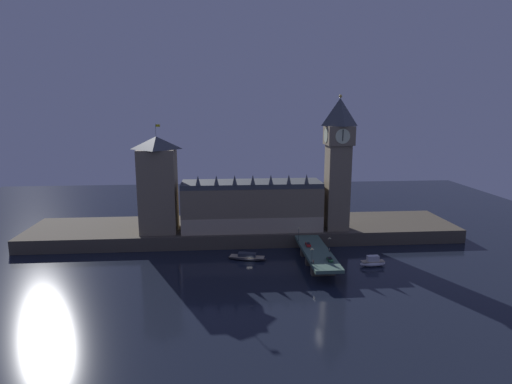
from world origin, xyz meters
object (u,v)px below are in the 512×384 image
street_lamp_near (312,254)px  boat_downstream (373,262)px  victoria_tower (158,184)px  pedestrian_near_rail (313,262)px  pedestrian_mid_walk (329,250)px  street_lamp_mid (329,242)px  car_northbound_lead (308,244)px  boat_upstream (247,257)px  car_southbound_lead (330,259)px  street_lamp_far (299,232)px  clock_tower (338,160)px

street_lamp_near → boat_downstream: bearing=20.4°
victoria_tower → pedestrian_near_rail: victoria_tower is taller
boat_downstream → street_lamp_near: bearing=-159.6°
pedestrian_mid_walk → street_lamp_mid: 3.51m
boat_downstream → victoria_tower: bearing=157.6°
car_northbound_lead → boat_downstream: bearing=-22.4°
victoria_tower → pedestrian_mid_walk: (76.54, -37.18, -23.09)m
victoria_tower → street_lamp_near: size_ratio=8.37×
boat_upstream → boat_downstream: size_ratio=1.61×
victoria_tower → pedestrian_near_rail: bearing=-37.4°
pedestrian_near_rail → car_northbound_lead: bearing=83.7°
car_northbound_lead → boat_downstream: size_ratio=0.41×
street_lamp_mid → boat_upstream: bearing=166.7°
car_southbound_lead → street_lamp_near: (-7.88, -2.33, 3.34)m
street_lamp_far → boat_upstream: street_lamp_far is taller
pedestrian_mid_walk → car_southbound_lead: bearing=-103.4°
street_lamp_mid → victoria_tower: bearing=155.4°
boat_downstream → car_southbound_lead: bearing=-158.2°
street_lamp_near → pedestrian_mid_walk: bearing=50.9°
car_northbound_lead → street_lamp_near: (-2.89, -21.58, 3.27)m
pedestrian_mid_walk → boat_upstream: size_ratio=0.09×
pedestrian_mid_walk → street_lamp_mid: size_ratio=0.27×
car_northbound_lead → street_lamp_far: bearing=110.2°
street_lamp_near → street_lamp_far: 29.44m
pedestrian_near_rail → victoria_tower: bearing=142.6°
street_lamp_mid → car_southbound_lead: bearing=-103.1°
car_northbound_lead → street_lamp_mid: (7.88, -6.86, 3.05)m
car_southbound_lead → car_northbound_lead: bearing=104.5°
clock_tower → street_lamp_far: (-22.16, -17.21, -31.34)m
car_southbound_lead → boat_upstream: size_ratio=0.26×
victoria_tower → car_southbound_lead: bearing=-32.7°
street_lamp_near → street_lamp_mid: size_ratio=1.06×
street_lamp_near → street_lamp_far: street_lamp_far is taller
boat_upstream → boat_downstream: bearing=-12.9°
street_lamp_mid → boat_downstream: size_ratio=0.53×
pedestrian_near_rail → street_lamp_mid: 19.02m
clock_tower → street_lamp_mid: bearing=-109.6°
pedestrian_near_rail → boat_upstream: pedestrian_near_rail is taller
pedestrian_near_rail → pedestrian_mid_walk: pedestrian_near_rail is taller
car_southbound_lead → street_lamp_far: street_lamp_far is taller
car_southbound_lead → street_lamp_far: size_ratio=0.72×
victoria_tower → street_lamp_near: (66.17, -49.95, -19.96)m
clock_tower → street_lamp_far: bearing=-142.2°
pedestrian_near_rail → boat_downstream: 31.41m
street_lamp_near → street_lamp_mid: (10.77, 14.72, -0.22)m
car_southbound_lead → street_lamp_mid: (2.89, 12.39, 3.11)m
street_lamp_near → street_lamp_far: bearing=90.0°
victoria_tower → street_lamp_near: victoria_tower is taller
car_southbound_lead → victoria_tower: bearing=147.3°
street_lamp_mid → boat_downstream: bearing=-12.2°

